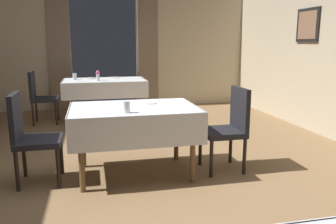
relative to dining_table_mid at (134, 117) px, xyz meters
name	(u,v)px	position (x,y,z in m)	size (l,w,h in m)	color
ground	(126,179)	(-0.12, -0.13, -0.64)	(10.08, 10.08, 0.00)	olive
wall_back	(104,38)	(-0.12, 4.05, 0.87)	(6.40, 0.27, 3.00)	beige
dining_table_mid	(134,117)	(0.00, 0.00, 0.00)	(1.34, 0.92, 0.75)	brown
dining_table_far	(105,85)	(-0.19, 2.79, 0.01)	(1.48, 0.91, 0.75)	brown
chair_mid_right	(229,125)	(1.05, -0.08, -0.13)	(0.44, 0.44, 0.93)	black
chair_mid_left	(30,134)	(-1.05, 0.00, -0.13)	(0.44, 0.44, 0.93)	black
chair_far_left	(40,95)	(-1.32, 2.73, -0.13)	(0.44, 0.44, 0.93)	black
glass_mid_a	(126,107)	(-0.11, -0.30, 0.16)	(0.07, 0.07, 0.11)	silver
plate_mid_b	(149,103)	(0.19, 0.17, 0.11)	(0.18, 0.18, 0.01)	white
flower_vase_far	(98,75)	(-0.31, 2.59, 0.21)	(0.07, 0.07, 0.19)	silver
plate_far_b	(115,77)	(0.02, 3.10, 0.11)	(0.19, 0.19, 0.01)	white
plate_far_c	(90,78)	(-0.45, 3.06, 0.11)	(0.22, 0.22, 0.01)	white
glass_far_d	(75,76)	(-0.72, 2.88, 0.17)	(0.07, 0.07, 0.12)	silver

